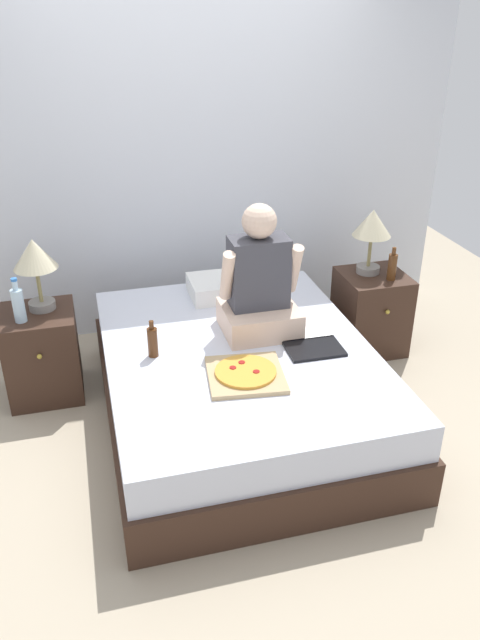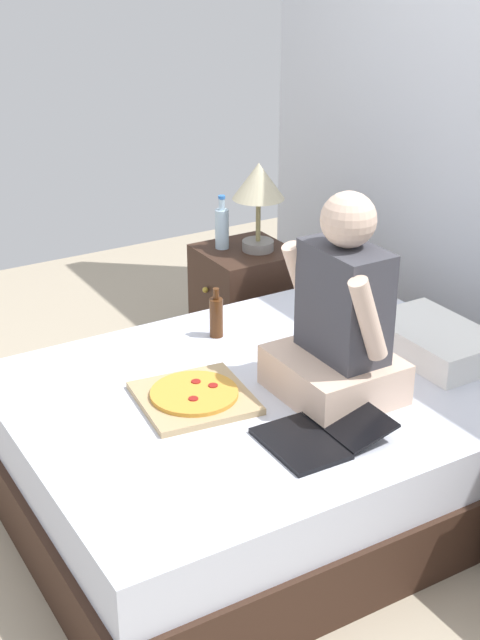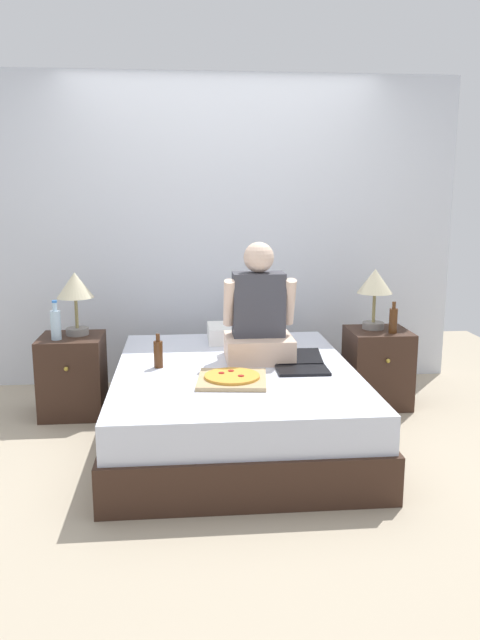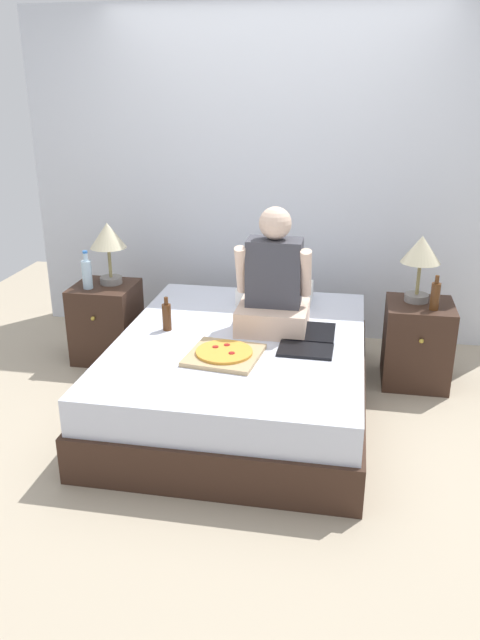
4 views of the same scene
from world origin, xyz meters
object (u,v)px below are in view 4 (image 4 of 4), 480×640
at_px(laptop, 307,344).
at_px(pizza_box, 224,354).
at_px(lamp_on_right_nightstand, 421,254).
at_px(person_seated, 274,286).
at_px(beer_bottle_on_bed, 167,316).
at_px(bed, 241,373).
at_px(nightstand_right, 417,343).
at_px(lamp_on_left_nightstand, 108,240).
at_px(nightstand_left, 107,322).
at_px(beer_bottle, 435,296).
at_px(water_bottle, 87,273).

height_order(laptop, pizza_box, laptop).
bearing_deg(laptop, lamp_on_right_nightstand, 45.52).
distance_m(person_seated, laptop, 0.44).
xyz_separation_m(lamp_on_right_nightstand, beer_bottle_on_bed, (-1.57, -0.58, -0.33)).
bearing_deg(bed, lamp_on_right_nightstand, 29.48).
distance_m(nightstand_right, laptop, 0.98).
bearing_deg(bed, beer_bottle_on_bed, 175.53).
bearing_deg(lamp_on_left_nightstand, nightstand_left, -128.63).
bearing_deg(bed, nightstand_right, 26.82).
distance_m(bed, pizza_box, 0.41).
relative_size(nightstand_left, lamp_on_right_nightstand, 1.27).
xyz_separation_m(nightstand_right, beer_bottle_on_bed, (-1.60, -0.53, 0.28)).
height_order(beer_bottle, beer_bottle_on_bed, beer_bottle).
distance_m(water_bottle, beer_bottle, 2.39).
bearing_deg(nightstand_left, water_bottle, -131.65).
xyz_separation_m(beer_bottle, beer_bottle_on_bed, (-1.67, -0.43, -0.10)).
bearing_deg(beer_bottle, laptop, -145.21).
height_order(nightstand_right, beer_bottle, beer_bottle).
xyz_separation_m(lamp_on_left_nightstand, lamp_on_right_nightstand, (2.17, 0.00, 0.00)).
xyz_separation_m(pizza_box, beer_bottle_on_bed, (-0.44, 0.34, 0.07)).
bearing_deg(lamp_on_right_nightstand, lamp_on_left_nightstand, 180.00).
height_order(water_bottle, beer_bottle_on_bed, water_bottle).
bearing_deg(person_seated, lamp_on_right_nightstand, 25.22).
distance_m(lamp_on_left_nightstand, person_seated, 1.33).
relative_size(nightstand_right, beer_bottle_on_bed, 2.60).
bearing_deg(lamp_on_right_nightstand, bed, -150.52).
height_order(nightstand_left, water_bottle, water_bottle).
distance_m(lamp_on_left_nightstand, water_bottle, 0.28).
xyz_separation_m(beer_bottle, person_seated, (-1.02, -0.28, 0.10)).
distance_m(bed, water_bottle, 1.37).
bearing_deg(beer_bottle_on_bed, pizza_box, -37.88).
relative_size(nightstand_right, beer_bottle, 2.49).
xyz_separation_m(bed, lamp_on_left_nightstand, (-1.08, 0.62, 0.66)).
xyz_separation_m(nightstand_left, laptop, (1.53, -0.64, 0.21)).
relative_size(nightstand_right, person_seated, 0.73).
relative_size(water_bottle, beer_bottle, 1.20).
bearing_deg(bed, water_bottle, 158.35).
relative_size(water_bottle, nightstand_right, 0.48).
bearing_deg(person_seated, lamp_on_left_nightstand, 161.03).
relative_size(beer_bottle, beer_bottle_on_bed, 1.05).
bearing_deg(beer_bottle, beer_bottle_on_bed, -165.65).
relative_size(laptop, pizza_box, 0.94).
bearing_deg(nightstand_right, lamp_on_right_nightstand, 120.93).
relative_size(person_seated, laptop, 1.86).
distance_m(beer_bottle, person_seated, 1.06).
height_order(beer_bottle, person_seated, person_seated).
relative_size(nightstand_left, water_bottle, 2.08).
bearing_deg(person_seated, nightstand_right, 21.95).
relative_size(bed, person_seated, 2.56).
xyz_separation_m(nightstand_right, pizza_box, (-1.16, -0.87, 0.21)).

